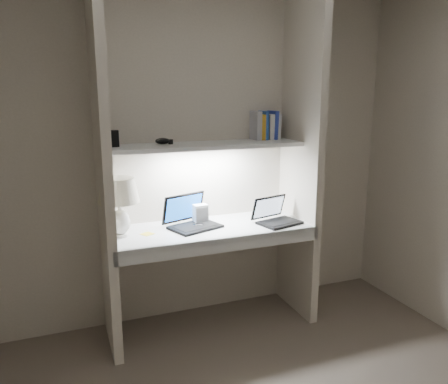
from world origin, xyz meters
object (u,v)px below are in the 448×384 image
table_lamp (119,197)px  speaker (200,214)px  book_row (265,126)px  laptop_main (191,220)px  laptop_netbook (276,217)px

table_lamp → speaker: size_ratio=2.80×
table_lamp → book_row: 1.25m
laptop_main → speaker: size_ratio=2.93×
laptop_main → laptop_netbook: laptop_main is taller
laptop_main → laptop_netbook: bearing=-31.3°
table_lamp → laptop_netbook: bearing=-4.6°
laptop_main → speaker: 0.11m
laptop_netbook → book_row: bearing=68.5°
laptop_netbook → speaker: 0.56m
laptop_netbook → table_lamp: bearing=160.8°
speaker → book_row: (0.56, 0.09, 0.63)m
table_lamp → speaker: bearing=8.8°
laptop_main → speaker: (0.09, 0.05, 0.02)m
book_row → laptop_netbook: bearing=-96.9°
laptop_netbook → book_row: size_ratio=1.62×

